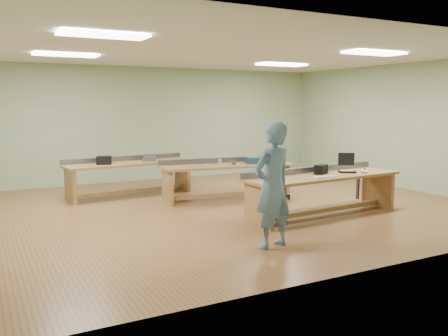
{
  "coord_description": "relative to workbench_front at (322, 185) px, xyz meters",
  "views": [
    {
      "loc": [
        -4.13,
        -8.15,
        2.04
      ],
      "look_at": [
        -0.17,
        -0.6,
        0.88
      ],
      "focal_mm": 38.0,
      "sensor_mm": 36.0,
      "label": 1
    }
  ],
  "objects": [
    {
      "name": "workbench_mid",
      "position": [
        -0.84,
        2.17,
        -0.01
      ],
      "size": [
        2.9,
        1.08,
        0.86
      ],
      "rotation": [
        0.0,
        0.0,
        -0.12
      ],
      "color": "#B57C4C",
      "rests_on": "floor"
    },
    {
      "name": "fluor_panels",
      "position": [
        -1.44,
        1.41,
        2.41
      ],
      "size": [
        6.2,
        3.5,
        0.03
      ],
      "color": "white",
      "rests_on": "ceiling"
    },
    {
      "name": "workbench_front",
      "position": [
        0.0,
        0.0,
        0.0
      ],
      "size": [
        3.19,
        1.07,
        0.86
      ],
      "rotation": [
        0.0,
        0.0,
        0.08
      ],
      "color": "#B57C4C",
      "rests_on": "floor"
    },
    {
      "name": "ceiling",
      "position": [
        -1.44,
        1.41,
        2.44
      ],
      "size": [
        10.0,
        10.0,
        0.0
      ],
      "primitive_type": "plane",
      "color": "silver",
      "rests_on": "wall_back"
    },
    {
      "name": "person",
      "position": [
        -1.91,
        -1.23,
        0.33
      ],
      "size": [
        0.73,
        0.56,
        1.79
      ],
      "primitive_type": "imported",
      "rotation": [
        0.0,
        0.0,
        3.36
      ],
      "color": "slate",
      "rests_on": "floor"
    },
    {
      "name": "workbench_back",
      "position": [
        -2.6,
        3.48,
        -0.01
      ],
      "size": [
        2.88,
        1.01,
        0.86
      ],
      "rotation": [
        0.0,
        0.0,
        0.09
      ],
      "color": "#B57C4C",
      "rests_on": "floor"
    },
    {
      "name": "mug",
      "position": [
        -0.71,
        2.06,
        0.23
      ],
      "size": [
        0.15,
        0.15,
        0.09
      ],
      "primitive_type": "imported",
      "rotation": [
        0.0,
        0.0,
        -0.36
      ],
      "color": "#3B3A3D",
      "rests_on": "workbench_mid"
    },
    {
      "name": "wall_right",
      "position": [
        3.56,
        1.41,
        0.94
      ],
      "size": [
        0.04,
        8.0,
        3.0
      ],
      "primitive_type": "cube",
      "color": "#9BB388",
      "rests_on": "floor"
    },
    {
      "name": "wall_front",
      "position": [
        -1.44,
        -2.59,
        0.94
      ],
      "size": [
        10.0,
        0.04,
        3.0
      ],
      "primitive_type": "cube",
      "color": "#9BB388",
      "rests_on": "floor"
    },
    {
      "name": "storage_box_back",
      "position": [
        -3.18,
        3.37,
        0.28
      ],
      "size": [
        0.36,
        0.31,
        0.18
      ],
      "primitive_type": "cube",
      "rotation": [
        0.0,
        0.0,
        -0.32
      ],
      "color": "black",
      "rests_on": "workbench_back"
    },
    {
      "name": "task_chair",
      "position": [
        0.21,
        1.7,
        -0.2
      ],
      "size": [
        0.6,
        0.6,
        0.98
      ],
      "rotation": [
        0.0,
        0.0,
        -0.14
      ],
      "color": "black",
      "rests_on": "floor"
    },
    {
      "name": "keyboard",
      "position": [
        -0.19,
        -0.29,
        0.2
      ],
      "size": [
        0.44,
        0.18,
        0.02
      ],
      "primitive_type": "cube",
      "rotation": [
        0.0,
        0.0,
        -0.09
      ],
      "color": "silver",
      "rests_on": "workbench_front"
    },
    {
      "name": "parts_bin_teal",
      "position": [
        -0.2,
        2.04,
        0.26
      ],
      "size": [
        0.41,
        0.33,
        0.14
      ],
      "primitive_type": "cube",
      "rotation": [
        0.0,
        0.0,
        -0.1
      ],
      "color": "#163747",
      "rests_on": "workbench_mid"
    },
    {
      "name": "laptop_screen",
      "position": [
        0.67,
        0.13,
        0.43
      ],
      "size": [
        0.27,
        0.17,
        0.24
      ],
      "primitive_type": "cube",
      "rotation": [
        0.0,
        0.0,
        -0.56
      ],
      "color": "black",
      "rests_on": "laptop_base"
    },
    {
      "name": "wall_back",
      "position": [
        -1.44,
        5.41,
        0.94
      ],
      "size": [
        10.0,
        0.04,
        3.0
      ],
      "primitive_type": "cube",
      "color": "#9BB388",
      "rests_on": "floor"
    },
    {
      "name": "camera_bag",
      "position": [
        0.05,
        0.11,
        0.27
      ],
      "size": [
        0.3,
        0.25,
        0.17
      ],
      "primitive_type": "cube",
      "rotation": [
        0.0,
        0.0,
        0.43
      ],
      "color": "black",
      "rests_on": "workbench_front"
    },
    {
      "name": "trackball_mouse",
      "position": [
        0.86,
        -0.16,
        0.22
      ],
      "size": [
        0.19,
        0.2,
        0.07
      ],
      "primitive_type": "ellipsoid",
      "rotation": [
        0.0,
        0.0,
        -0.4
      ],
      "color": "white",
      "rests_on": "workbench_front"
    },
    {
      "name": "floor",
      "position": [
        -1.44,
        1.41,
        -0.56
      ],
      "size": [
        10.0,
        10.0,
        0.0
      ],
      "primitive_type": "plane",
      "color": "brown",
      "rests_on": "ground"
    },
    {
      "name": "laptop_base",
      "position": [
        0.61,
        0.03,
        0.2
      ],
      "size": [
        0.39,
        0.37,
        0.03
      ],
      "primitive_type": "cube",
      "rotation": [
        0.0,
        0.0,
        -0.56
      ],
      "color": "black",
      "rests_on": "workbench_front"
    },
    {
      "name": "drinks_can",
      "position": [
        -1.03,
        2.1,
        0.25
      ],
      "size": [
        0.07,
        0.07,
        0.13
      ],
      "primitive_type": "cylinder",
      "rotation": [
        0.0,
        0.0,
        -0.01
      ],
      "color": "silver",
      "rests_on": "workbench_mid"
    },
    {
      "name": "tray_back",
      "position": [
        -2.13,
        3.47,
        0.24
      ],
      "size": [
        0.33,
        0.29,
        0.11
      ],
      "primitive_type": "cube",
      "rotation": [
        0.0,
        0.0,
        -0.39
      ],
      "color": "#3B3A3D",
      "rests_on": "workbench_back"
    },
    {
      "name": "parts_bin_grey",
      "position": [
        0.22,
        2.22,
        0.25
      ],
      "size": [
        0.53,
        0.41,
        0.13
      ],
      "primitive_type": "cube",
      "rotation": [
        0.0,
        0.0,
        0.28
      ],
      "color": "#3B3A3D",
      "rests_on": "workbench_mid"
    }
  ]
}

